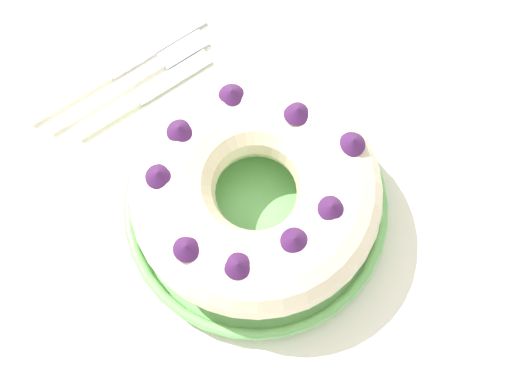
% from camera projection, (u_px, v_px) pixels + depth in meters
% --- Properties ---
extents(ground_plane, '(8.00, 8.00, 0.00)m').
position_uv_depth(ground_plane, '(258.00, 303.00, 1.55)').
color(ground_plane, brown).
extents(dining_table, '(1.11, 0.92, 0.77)m').
position_uv_depth(dining_table, '(260.00, 226.00, 0.92)').
color(dining_table, silver).
rests_on(dining_table, ground_plane).
extents(serving_dish, '(0.29, 0.29, 0.03)m').
position_uv_depth(serving_dish, '(256.00, 208.00, 0.79)').
color(serving_dish, '#6BB760').
rests_on(serving_dish, dining_table).
extents(bundt_cake, '(0.26, 0.26, 0.10)m').
position_uv_depth(bundt_cake, '(256.00, 192.00, 0.74)').
color(bundt_cake, beige).
rests_on(bundt_cake, serving_dish).
extents(fork, '(0.02, 0.22, 0.01)m').
position_uv_depth(fork, '(141.00, 76.00, 0.86)').
color(fork, white).
rests_on(fork, dining_table).
extents(serving_knife, '(0.02, 0.24, 0.01)m').
position_uv_depth(serving_knife, '(106.00, 75.00, 0.86)').
color(serving_knife, white).
rests_on(serving_knife, dining_table).
extents(cake_knife, '(0.02, 0.19, 0.01)m').
position_uv_depth(cake_knife, '(135.00, 100.00, 0.85)').
color(cake_knife, white).
rests_on(cake_knife, dining_table).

